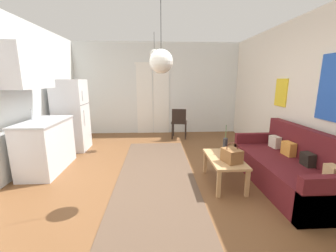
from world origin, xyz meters
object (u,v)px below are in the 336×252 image
(coffee_table, at_px, (224,161))
(accent_chair, at_px, (179,121))
(refrigerator, at_px, (71,115))
(pendant_lamp_near, at_px, (161,61))
(pendant_lamp_far, at_px, (154,54))
(couch, at_px, (289,168))
(bamboo_vase, at_px, (225,145))
(handbag, at_px, (232,155))

(coffee_table, height_order, accent_chair, accent_chair)
(coffee_table, relative_size, refrigerator, 0.55)
(pendant_lamp_near, distance_m, pendant_lamp_far, 2.41)
(pendant_lamp_near, bearing_deg, couch, 4.16)
(bamboo_vase, distance_m, handbag, 0.39)
(handbag, relative_size, accent_chair, 0.37)
(handbag, bearing_deg, pendant_lamp_far, 115.96)
(coffee_table, relative_size, handbag, 2.84)
(pendant_lamp_near, bearing_deg, accent_chair, 79.11)
(coffee_table, bearing_deg, pendant_lamp_near, -165.02)
(coffee_table, xyz_separation_m, bamboo_vase, (0.07, 0.21, 0.19))
(pendant_lamp_far, bearing_deg, accent_chair, 38.96)
(couch, distance_m, pendant_lamp_near, 2.50)
(handbag, height_order, pendant_lamp_near, pendant_lamp_near)
(refrigerator, distance_m, pendant_lamp_far, 2.37)
(bamboo_vase, height_order, pendant_lamp_near, pendant_lamp_near)
(pendant_lamp_near, bearing_deg, refrigerator, 133.43)
(coffee_table, relative_size, pendant_lamp_near, 0.91)
(bamboo_vase, height_order, refrigerator, refrigerator)
(couch, bearing_deg, refrigerator, 153.52)
(bamboo_vase, bearing_deg, coffee_table, -107.90)
(handbag, xyz_separation_m, refrigerator, (-3.02, 2.03, 0.28))
(couch, relative_size, refrigerator, 1.22)
(pendant_lamp_near, bearing_deg, handbag, 4.91)
(accent_chair, height_order, pendant_lamp_far, pendant_lamp_far)
(handbag, xyz_separation_m, pendant_lamp_far, (-1.12, 2.30, 1.66))
(accent_chair, distance_m, pendant_lamp_near, 3.26)
(couch, height_order, refrigerator, refrigerator)
(bamboo_vase, bearing_deg, pendant_lamp_near, -155.72)
(bamboo_vase, distance_m, refrigerator, 3.47)
(refrigerator, bearing_deg, coffee_table, -31.86)
(bamboo_vase, bearing_deg, pendant_lamp_far, 120.90)
(couch, relative_size, handbag, 6.27)
(handbag, distance_m, pendant_lamp_far, 3.04)
(couch, relative_size, accent_chair, 2.34)
(couch, xyz_separation_m, accent_chair, (-1.40, 2.77, 0.21))
(couch, height_order, accent_chair, couch)
(bamboo_vase, height_order, accent_chair, bamboo_vase)
(couch, xyz_separation_m, coffee_table, (-0.98, 0.12, 0.09))
(couch, height_order, pendant_lamp_far, pendant_lamp_far)
(couch, bearing_deg, pendant_lamp_near, -175.84)
(bamboo_vase, distance_m, pendant_lamp_near, 1.72)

